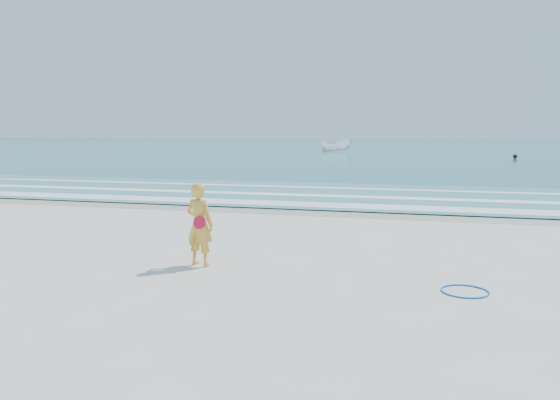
# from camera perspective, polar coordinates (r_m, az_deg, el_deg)

# --- Properties ---
(ground) EXTENTS (400.00, 400.00, 0.00)m
(ground) POSITION_cam_1_polar(r_m,az_deg,el_deg) (10.85, -8.62, -7.71)
(ground) COLOR silver
(ground) RESTS_ON ground
(wet_sand) EXTENTS (400.00, 2.40, 0.00)m
(wet_sand) POSITION_cam_1_polar(r_m,az_deg,el_deg) (19.26, 2.25, -1.10)
(wet_sand) COLOR #B2A893
(wet_sand) RESTS_ON ground
(ocean) EXTENTS (400.00, 190.00, 0.04)m
(ocean) POSITION_cam_1_polar(r_m,az_deg,el_deg) (114.69, 13.17, 5.61)
(ocean) COLOR #19727F
(ocean) RESTS_ON ground
(shallow) EXTENTS (400.00, 10.00, 0.01)m
(shallow) POSITION_cam_1_polar(r_m,az_deg,el_deg) (24.11, 4.93, 0.65)
(shallow) COLOR #59B7AD
(shallow) RESTS_ON ocean
(foam_near) EXTENTS (400.00, 1.40, 0.01)m
(foam_near) POSITION_cam_1_polar(r_m,az_deg,el_deg) (20.51, 3.07, -0.45)
(foam_near) COLOR white
(foam_near) RESTS_ON shallow
(foam_mid) EXTENTS (400.00, 0.90, 0.01)m
(foam_mid) POSITION_cam_1_polar(r_m,az_deg,el_deg) (23.33, 4.57, 0.46)
(foam_mid) COLOR white
(foam_mid) RESTS_ON shallow
(foam_far) EXTENTS (400.00, 0.60, 0.01)m
(foam_far) POSITION_cam_1_polar(r_m,az_deg,el_deg) (26.56, 5.90, 1.26)
(foam_far) COLOR white
(foam_far) RESTS_ON shallow
(hoop) EXTENTS (0.85, 0.85, 0.03)m
(hoop) POSITION_cam_1_polar(r_m,az_deg,el_deg) (10.12, 18.75, -9.02)
(hoop) COLOR blue
(hoop) RESTS_ON ground
(boat) EXTENTS (5.31, 3.16, 1.93)m
(boat) POSITION_cam_1_polar(r_m,az_deg,el_deg) (76.65, 5.90, 5.81)
(boat) COLOR white
(boat) RESTS_ON ocean
(buoy) EXTENTS (0.44, 0.44, 0.44)m
(buoy) POSITION_cam_1_polar(r_m,az_deg,el_deg) (60.63, 23.35, 4.21)
(buoy) COLOR black
(buoy) RESTS_ON ocean
(woman) EXTENTS (0.71, 0.55, 1.73)m
(woman) POSITION_cam_1_polar(r_m,az_deg,el_deg) (11.38, -8.40, -2.53)
(woman) COLOR gold
(woman) RESTS_ON ground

